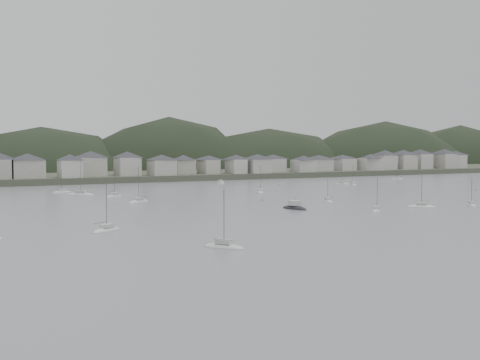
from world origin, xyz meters
TOP-DOWN VIEW (x-y plane):
  - ground at (0.00, 0.00)m, footprint 900.00×900.00m
  - far_shore_land at (0.00, 295.00)m, footprint 900.00×250.00m
  - forested_ridge at (4.83, 269.40)m, footprint 851.55×103.94m
  - waterfront_town at (50.59, 183.34)m, footprint 451.48×28.46m
  - sailboat_lead at (-49.15, -11.99)m, footprint 6.67×7.75m
  - moored_fleet at (-26.36, 67.37)m, footprint 262.42×177.03m
  - motor_launch_far at (-3.76, 35.50)m, footprint 4.62×9.53m
  - mooring_buoys at (23.60, 71.81)m, footprint 153.20×130.23m

SIDE VIEW (x-z plane):
  - forested_ridge at x=4.83m, z-range -62.57..40.00m
  - ground at x=0.00m, z-range 0.00..0.00m
  - mooring_buoys at x=23.60m, z-range -0.20..0.50m
  - moored_fleet at x=-26.36m, z-range -6.51..6.87m
  - sailboat_lead at x=-49.15m, z-range -5.17..5.52m
  - motor_launch_far at x=-3.76m, z-range -1.80..2.36m
  - far_shore_land at x=0.00m, z-range 0.00..3.00m
  - waterfront_town at x=50.59m, z-range 2.20..15.12m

